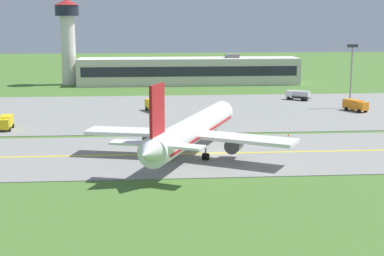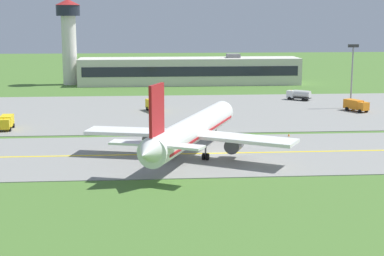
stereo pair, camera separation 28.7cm
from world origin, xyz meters
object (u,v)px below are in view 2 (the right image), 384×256
Objects in this scene: service_truck_pushback at (6,122)px; apron_light_mast at (352,68)px; service_truck_baggage at (299,94)px; service_truck_fuel at (154,105)px; airplane_lead at (192,130)px; control_tower at (69,33)px; service_truck_catering at (356,105)px.

service_truck_pushback is 0.42× the size of apron_light_mast.
service_truck_fuel is (-36.67, -14.85, -0.00)m from service_truck_baggage.
apron_light_mast is at bearing 1.71° from service_truck_fuel.
airplane_lead is at bearing -131.91° from apron_light_mast.
service_truck_pushback is (-33.10, 24.28, -2.60)m from airplane_lead.
service_truck_fuel is (-5.09, 43.51, -2.60)m from airplane_lead.
service_truck_fuel is at bearing -157.95° from service_truck_baggage.
control_tower is at bearing 114.49° from service_truck_fuel.
service_truck_catering and service_truck_pushback have the same top height.
control_tower is (-30.09, 98.40, 11.56)m from airplane_lead.
airplane_lead is at bearing -73.00° from control_tower.
service_truck_baggage is at bearing 27.79° from service_truck_pushback.
apron_light_mast reaches higher than service_truck_baggage.
airplane_lead is at bearing -118.42° from service_truck_baggage.
control_tower is (3.00, 74.12, 14.16)m from service_truck_pushback.
apron_light_mast is at bearing 84.92° from service_truck_catering.
airplane_lead is 60.50m from apron_light_mast.
apron_light_mast is (73.36, 20.58, 7.79)m from service_truck_pushback.
service_truck_pushback is at bearing -145.53° from service_truck_fuel.
service_truck_baggage reaches higher than service_truck_fuel.
service_truck_fuel is 33.97m from service_truck_pushback.
service_truck_baggage is 0.41× the size of apron_light_mast.
control_tower reaches higher than service_truck_baggage.
service_truck_baggage is 74.88m from control_tower.
service_truck_pushback is 75.52m from control_tower.
service_truck_pushback is at bearing -92.32° from control_tower.
service_truck_fuel is 0.43× the size of apron_light_mast.
service_truck_fuel is at bearing 34.47° from service_truck_pushback.
control_tower reaches higher than service_truck_fuel.
service_truck_pushback is at bearing -167.82° from service_truck_catering.
service_truck_catering is (8.25, -18.34, -0.00)m from service_truck_baggage.
service_truck_fuel is 61.96m from control_tower.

